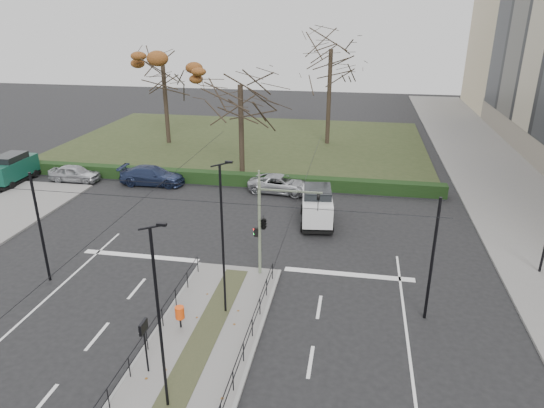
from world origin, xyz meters
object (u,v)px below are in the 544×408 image
at_px(streetlamp_median_far, 223,239).
at_px(parked_car_fourth, 280,184).
at_px(bare_tree_center, 331,56).
at_px(litter_bin, 180,313).
at_px(green_van, 12,168).
at_px(parked_car_first, 75,173).
at_px(rust_tree, 162,61).
at_px(info_panel, 144,333).
at_px(streetlamp_median_near, 160,319).
at_px(white_van, 317,205).
at_px(parked_car_third, 152,176).
at_px(bare_tree_near, 240,92).
at_px(traffic_light, 265,222).

relative_size(streetlamp_median_far, parked_car_fourth, 1.48).
bearing_deg(bare_tree_center, litter_bin, -96.74).
height_order(litter_bin, green_van, green_van).
distance_m(parked_car_first, bare_tree_center, 26.94).
distance_m(litter_bin, rust_tree, 34.73).
height_order(litter_bin, streetlamp_median_far, streetlamp_median_far).
relative_size(info_panel, bare_tree_center, 0.18).
bearing_deg(litter_bin, streetlamp_median_near, -75.38).
bearing_deg(parked_car_first, white_van, -104.80).
height_order(parked_car_third, bare_tree_near, bare_tree_near).
bearing_deg(traffic_light, green_van, 154.35).
relative_size(parked_car_first, parked_car_third, 0.79).
height_order(streetlamp_median_near, bare_tree_near, bare_tree_near).
bearing_deg(white_van, bare_tree_near, 130.16).
bearing_deg(streetlamp_median_near, litter_bin, 104.62).
relative_size(litter_bin, parked_car_first, 0.25).
bearing_deg(parked_car_fourth, bare_tree_center, -3.36).
height_order(streetlamp_median_far, rust_tree, rust_tree).
bearing_deg(streetlamp_median_far, green_van, 145.90).
bearing_deg(bare_tree_near, streetlamp_median_far, -78.69).
xyz_separation_m(parked_car_fourth, bare_tree_near, (-3.82, 3.13, 6.55)).
xyz_separation_m(streetlamp_median_near, streetlamp_median_far, (0.49, 6.05, 0.11)).
relative_size(info_panel, parked_car_third, 0.43).
bearing_deg(bare_tree_center, info_panel, -96.63).
xyz_separation_m(bare_tree_center, bare_tree_near, (-6.35, -12.56, -1.83)).
distance_m(litter_bin, parked_car_fourth, 18.41).
xyz_separation_m(parked_car_first, white_van, (20.68, -4.89, 0.57)).
bearing_deg(parked_car_third, streetlamp_median_near, -157.82).
height_order(parked_car_first, green_van, green_van).
xyz_separation_m(info_panel, bare_tree_near, (-2.06, 24.40, 5.30)).
bearing_deg(parked_car_third, rust_tree, 13.83).
bearing_deg(traffic_light, streetlamp_median_far, -106.93).
xyz_separation_m(traffic_light, info_panel, (-3.08, -8.33, -1.22)).
distance_m(litter_bin, bare_tree_center, 35.24).
xyz_separation_m(info_panel, parked_car_third, (-8.87, 21.26, -1.18)).
relative_size(litter_bin, parked_car_fourth, 0.21).
distance_m(white_van, rust_tree, 26.55).
distance_m(traffic_light, parked_car_fourth, 13.25).
bearing_deg(streetlamp_median_near, parked_car_first, 127.28).
bearing_deg(rust_tree, parked_car_third, -74.02).
bearing_deg(green_van, parked_car_first, 14.39).
distance_m(parked_car_third, parked_car_fourth, 10.63).
relative_size(green_van, rust_tree, 0.43).
bearing_deg(info_panel, litter_bin, 84.74).
relative_size(parked_car_fourth, rust_tree, 0.44).
height_order(info_panel, bare_tree_center, bare_tree_center).
xyz_separation_m(streetlamp_median_far, rust_tree, (-14.51, 29.75, 4.72)).
distance_m(streetlamp_median_far, parked_car_fourth, 17.07).
bearing_deg(bare_tree_near, rust_tree, 136.92).
distance_m(rust_tree, bare_tree_center, 17.11).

